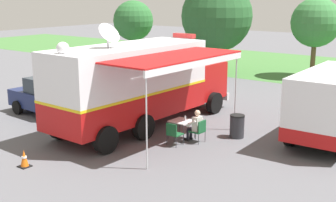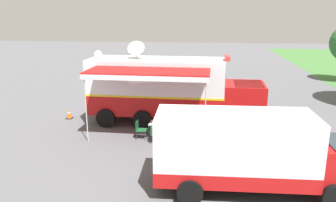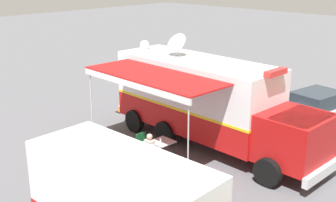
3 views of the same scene
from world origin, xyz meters
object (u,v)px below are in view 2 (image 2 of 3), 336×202
traffic_cone (69,114)px  folding_table (158,124)px  folding_chair_at_table (156,133)px  support_truck (250,152)px  trash_bin (186,142)px  car_far_corner (160,88)px  command_truck (170,88)px  car_behind_truck (212,88)px  seated_responder (157,129)px  water_bottle (158,122)px  folding_chair_beside_table (140,128)px

traffic_cone → folding_table: bearing=66.0°
folding_chair_at_table → support_truck: (3.90, 3.70, 0.87)m
folding_table → trash_bin: trash_bin is taller
folding_table → support_truck: (4.70, 3.73, 0.71)m
traffic_cone → car_far_corner: size_ratio=0.13×
command_truck → car_far_corner: 4.82m
traffic_cone → car_behind_truck: (-4.80, 8.20, 0.60)m
seated_responder → car_far_corner: size_ratio=0.29×
trash_bin → support_truck: size_ratio=0.13×
trash_bin → folding_table: bearing=-138.8°
water_bottle → traffic_cone: size_ratio=0.39×
folding_chair_beside_table → trash_bin: (1.40, 2.29, -0.06)m
water_bottle → folding_chair_at_table: (0.66, -0.02, -0.32)m
traffic_cone → support_truck: bearing=52.2°
folding_table → water_bottle: 0.22m
traffic_cone → car_far_corner: (-4.43, 4.65, 0.60)m
folding_chair_beside_table → car_behind_truck: car_behind_truck is taller
seated_responder → support_truck: (4.09, 3.70, 0.73)m
seated_responder → traffic_cone: size_ratio=2.16×
traffic_cone → car_far_corner: 6.45m
folding_chair_at_table → car_behind_truck: bearing=161.1°
folding_chair_beside_table → seated_responder: size_ratio=0.70×
water_bottle → folding_chair_beside_table: 0.95m
folding_chair_beside_table → car_behind_truck: (-7.46, 3.62, 0.37)m
command_truck → folding_chair_at_table: size_ratio=11.00×
folding_chair_beside_table → trash_bin: 2.68m
trash_bin → traffic_cone: (-4.06, -6.87, -0.18)m
command_truck → car_behind_truck: (-4.93, 2.38, -1.06)m
water_bottle → car_far_corner: (-6.99, -0.82, 0.05)m
folding_chair_at_table → trash_bin: bearing=59.2°
folding_chair_beside_table → trash_bin: size_ratio=0.96×
car_far_corner → traffic_cone: bearing=-46.4°
command_truck → traffic_cone: bearing=-91.2°
seated_responder → traffic_cone: 6.26m
water_bottle → folding_chair_beside_table: (0.09, -0.89, -0.32)m
folding_chair_at_table → car_far_corner: size_ratio=0.20×
folding_table → folding_chair_beside_table: bearing=-74.6°
folding_chair_at_table → trash_bin: 1.64m
water_bottle → support_truck: (4.56, 3.69, 0.55)m
folding_chair_at_table → trash_bin: (0.84, 1.41, -0.06)m
car_far_corner → folding_chair_at_table: bearing=6.0°
folding_chair_at_table → folding_chair_beside_table: 1.04m
support_truck → folding_table: bearing=-141.5°
seated_responder → command_truck: bearing=173.1°
folding_chair_at_table → car_far_corner: bearing=-174.0°
command_truck → car_far_corner: bearing=-165.7°
car_behind_truck → seated_responder: bearing=-19.2°
seated_responder → car_far_corner: (-7.46, -0.81, 0.23)m
folding_chair_at_table → seated_responder: seated_responder is taller
folding_table → water_bottle: size_ratio=3.69×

